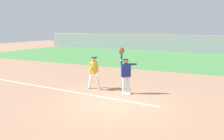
{
  "coord_description": "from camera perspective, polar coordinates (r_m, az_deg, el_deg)",
  "views": [
    {
      "loc": [
        4.55,
        -9.12,
        3.23
      ],
      "look_at": [
        -1.16,
        2.05,
        1.05
      ],
      "focal_mm": 39.79,
      "sensor_mm": 36.0,
      "label": 1
    }
  ],
  "objects": [
    {
      "name": "ground_plane",
      "position": [
        10.69,
        0.54,
        -7.73
      ],
      "size": [
        75.27,
        75.27,
        0.0
      ],
      "primitive_type": "plane",
      "color": "tan"
    },
    {
      "name": "outfield_grass",
      "position": [
        25.72,
        16.66,
        2.25
      ],
      "size": [
        45.57,
        14.73,
        0.01
      ],
      "primitive_type": "cube",
      "color": "#4C8C47",
      "rests_on": "ground_plane"
    },
    {
      "name": "chalk_foul_line",
      "position": [
        13.63,
        -13.6,
        -4.12
      ],
      "size": [
        11.98,
        0.92,
        0.01
      ],
      "primitive_type": "cube",
      "rotation": [
        0.0,
        0.0,
        -0.07
      ],
      "color": "white",
      "rests_on": "ground_plane"
    },
    {
      "name": "first_base",
      "position": [
        12.28,
        3.63,
        -5.22
      ],
      "size": [
        0.39,
        0.39,
        0.08
      ],
      "primitive_type": "cube",
      "rotation": [
        0.0,
        0.0,
        0.03
      ],
      "color": "white",
      "rests_on": "ground_plane"
    },
    {
      "name": "fielder",
      "position": [
        12.04,
        3.12,
        -0.26
      ],
      "size": [
        0.79,
        0.62,
        2.28
      ],
      "rotation": [
        0.0,
        0.0,
        2.2
      ],
      "color": "silver",
      "rests_on": "ground_plane"
    },
    {
      "name": "runner",
      "position": [
        12.96,
        -4.19,
        -0.1
      ],
      "size": [
        0.72,
        0.84,
        1.72
      ],
      "rotation": [
        0.0,
        0.0,
        -0.02
      ],
      "color": "white",
      "rests_on": "ground_plane"
    },
    {
      "name": "baseball",
      "position": [
        11.8,
        2.1,
        2.25
      ],
      "size": [
        0.07,
        0.07,
        0.07
      ],
      "primitive_type": "sphere",
      "color": "white"
    },
    {
      "name": "outfield_fence",
      "position": [
        32.86,
        19.13,
        5.62
      ],
      "size": [
        45.65,
        0.08,
        2.22
      ],
      "color": "#93999E",
      "rests_on": "ground_plane"
    },
    {
      "name": "parked_car_red",
      "position": [
        40.94,
        2.1,
        6.28
      ],
      "size": [
        4.55,
        2.41,
        1.25
      ],
      "rotation": [
        0.0,
        0.0,
        -0.09
      ],
      "color": "#B21E1E",
      "rests_on": "ground_plane"
    },
    {
      "name": "parked_car_blue",
      "position": [
        38.97,
        9.98,
        5.96
      ],
      "size": [
        4.44,
        2.2,
        1.25
      ],
      "rotation": [
        0.0,
        0.0,
        0.02
      ],
      "color": "#23389E",
      "rests_on": "ground_plane"
    },
    {
      "name": "parked_car_white",
      "position": [
        36.81,
        18.09,
        5.4
      ],
      "size": [
        4.47,
        2.25,
        1.25
      ],
      "rotation": [
        0.0,
        0.0,
        0.04
      ],
      "color": "white",
      "rests_on": "ground_plane"
    }
  ]
}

